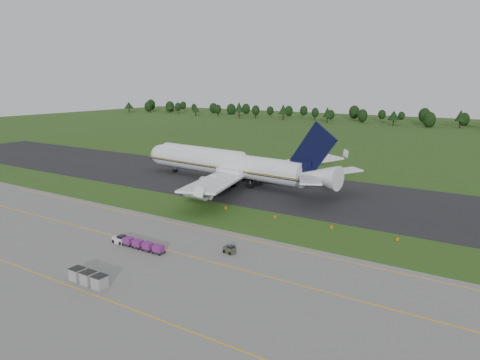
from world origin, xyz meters
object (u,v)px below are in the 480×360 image
Objects in this scene: uld_row at (88,278)px; edge_markers at (302,222)px; aircraft at (228,163)px; baggage_train at (137,243)px; utility_cart at (230,250)px.

uld_row reaches higher than edge_markers.
edge_markers is at bearing 73.65° from uld_row.
uld_row is 44.07m from edge_markers.
baggage_train is at bearing -71.43° from aircraft.
utility_cart reaches higher than edge_markers.
uld_row is at bearing -106.35° from edge_markers.
aircraft is 30.90× the size of utility_cart.
baggage_train reaches higher than utility_cart.
utility_cart is at bearing -97.10° from edge_markers.
utility_cart is 0.06× the size of edge_markers.
aircraft is 1.74× the size of edge_markers.
baggage_train is 33.11m from edge_markers.
baggage_train is at bearing -121.49° from edge_markers.
aircraft is 55.18m from utility_cart.
utility_cart is (14.61, 6.67, -0.22)m from baggage_train.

